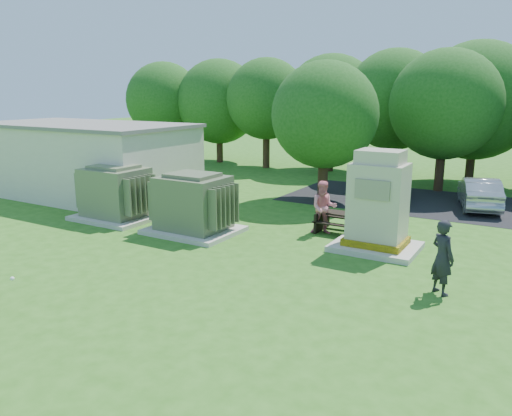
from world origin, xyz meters
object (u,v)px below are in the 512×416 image
Objects in this scene: transformer_left at (116,194)px; car_silver_a at (479,193)px; generator_cabinet at (378,207)px; transformer_right at (193,205)px; car_white at (391,186)px; picnic_table at (342,220)px; person_by_generator at (442,257)px; person_at_picnic at (324,208)px.

car_silver_a is (11.69, 8.96, -0.32)m from transformer_left.
transformer_left is 9.82m from generator_cabinet.
transformer_left and transformer_right have the same top height.
generator_cabinet reaches higher than transformer_right.
car_white is at bearing 102.36° from generator_cabinet.
picnic_table is at bearing 17.24° from transformer_left.
person_by_generator is at bearing -8.56° from transformer_right.
picnic_table is 0.46× the size of car_white.
car_white is (-1.61, 7.34, -0.72)m from generator_cabinet.
transformer_right is 1.64× the size of person_at_picnic.
car_white is at bearing 62.99° from transformer_right.
picnic_table is 6.14m from car_white.
picnic_table is at bearing -5.75° from person_by_generator.
transformer_left reaches higher than car_silver_a.
generator_cabinet is at bearing 7.75° from transformer_left.
person_at_picnic reaches higher than car_white.
car_silver_a is (7.99, 8.96, -0.32)m from transformer_right.
person_at_picnic is (3.92, 2.14, -0.05)m from transformer_right.
car_silver_a is (1.97, 7.64, -0.70)m from generator_cabinet.
person_by_generator is at bearing 78.39° from car_silver_a.
picnic_table is 0.92× the size of person_at_picnic.
person_by_generator is at bearing -82.93° from car_white.
transformer_right is at bearing 34.27° from car_silver_a.
transformer_right is at bearing -176.88° from person_at_picnic.
generator_cabinet reaches higher than car_white.
person_at_picnic is at bearing 158.72° from generator_cabinet.
transformer_left is 0.82× the size of car_white.
car_silver_a is at bearing 37.46° from transformer_left.
generator_cabinet reaches higher than person_by_generator.
picnic_table is 0.42× the size of car_silver_a.
generator_cabinet reaches higher than car_silver_a.
transformer_left is at bearing 31.85° from person_by_generator.
car_silver_a is at bearing 75.53° from generator_cabinet.
transformer_right is 0.82× the size of car_white.
person_by_generator reaches higher than car_silver_a.
person_at_picnic is at bearing 45.15° from car_silver_a.
transformer_left is at bearing -148.04° from car_white.
car_white is at bearing 90.17° from picnic_table.
transformer_left is 0.97× the size of generator_cabinet.
person_by_generator is (3.99, -3.79, 0.47)m from picnic_table.
person_by_generator is 5.64m from person_at_picnic.
person_by_generator is at bearing -43.57° from picnic_table.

